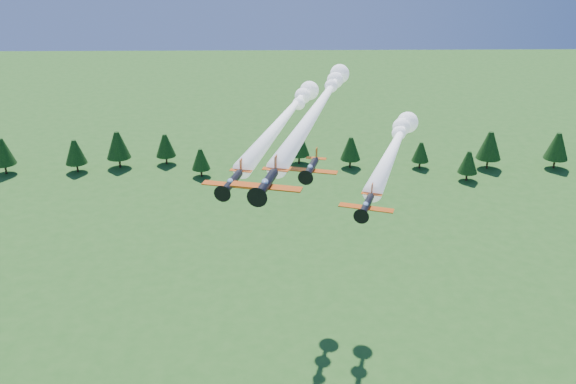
{
  "coord_description": "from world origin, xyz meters",
  "views": [
    {
      "loc": [
        -2.13,
        -74.48,
        73.99
      ],
      "look_at": [
        -0.85,
        0.0,
        41.34
      ],
      "focal_mm": 40.0,
      "sensor_mm": 36.0,
      "label": 1
    }
  ],
  "objects_px": {
    "plane_left": "(286,116)",
    "plane_right": "(395,144)",
    "plane_slot": "(311,168)",
    "plane_lead": "(320,104)"
  },
  "relations": [
    {
      "from": "plane_slot",
      "to": "plane_right",
      "type": "bearing_deg",
      "value": 59.07
    },
    {
      "from": "plane_left",
      "to": "plane_right",
      "type": "distance_m",
      "value": 19.78
    },
    {
      "from": "plane_lead",
      "to": "plane_left",
      "type": "relative_size",
      "value": 1.16
    },
    {
      "from": "plane_left",
      "to": "plane_slot",
      "type": "distance_m",
      "value": 23.89
    },
    {
      "from": "plane_lead",
      "to": "plane_slot",
      "type": "bearing_deg",
      "value": -82.91
    },
    {
      "from": "plane_left",
      "to": "plane_right",
      "type": "xyz_separation_m",
      "value": [
        17.06,
        -9.87,
        -1.71
      ]
    },
    {
      "from": "plane_lead",
      "to": "plane_left",
      "type": "bearing_deg",
      "value": 157.05
    },
    {
      "from": "plane_right",
      "to": "plane_left",
      "type": "bearing_deg",
      "value": 168.19
    },
    {
      "from": "plane_left",
      "to": "plane_right",
      "type": "relative_size",
      "value": 1.3
    },
    {
      "from": "plane_lead",
      "to": "plane_left",
      "type": "xyz_separation_m",
      "value": [
        -5.48,
        4.12,
        -3.26
      ]
    }
  ]
}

